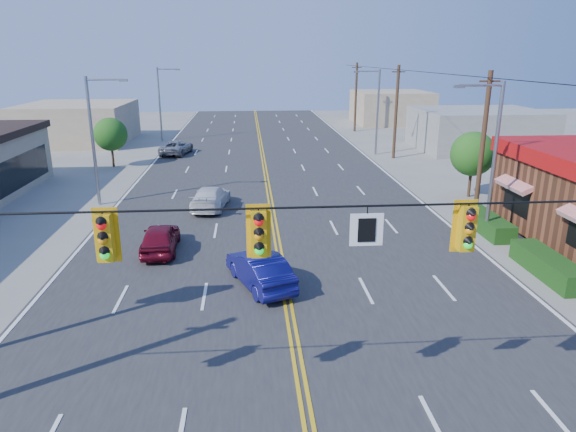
{
  "coord_description": "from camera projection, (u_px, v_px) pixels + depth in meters",
  "views": [
    {
      "loc": [
        -1.39,
        -10.64,
        9.15
      ],
      "look_at": [
        0.35,
        11.53,
        2.2
      ],
      "focal_mm": 32.0,
      "sensor_mm": 36.0,
      "label": 1
    }
  ],
  "objects": [
    {
      "name": "road",
      "position": [
        272.0,
        209.0,
        31.97
      ],
      "size": [
        20.0,
        120.0,
        0.06
      ],
      "primitive_type": "cube",
      "color": "#2D2D30",
      "rests_on": "ground"
    },
    {
      "name": "signal_span",
      "position": [
        307.0,
        255.0,
        11.49
      ],
      "size": [
        24.32,
        0.34,
        9.0
      ],
      "color": "#47301E",
      "rests_on": "ground"
    },
    {
      "name": "streetlight_se",
      "position": [
        491.0,
        153.0,
        25.74
      ],
      "size": [
        2.55,
        0.25,
        8.0
      ],
      "color": "gray",
      "rests_on": "ground"
    },
    {
      "name": "streetlight_ne",
      "position": [
        376.0,
        107.0,
        48.57
      ],
      "size": [
        2.55,
        0.25,
        8.0
      ],
      "color": "gray",
      "rests_on": "ground"
    },
    {
      "name": "streetlight_sw",
      "position": [
        95.0,
        134.0,
        31.73
      ],
      "size": [
        2.55,
        0.25,
        8.0
      ],
      "color": "gray",
      "rests_on": "ground"
    },
    {
      "name": "streetlight_nw",
      "position": [
        161.0,
        100.0,
        56.47
      ],
      "size": [
        2.55,
        0.25,
        8.0
      ],
      "color": "gray",
      "rests_on": "ground"
    },
    {
      "name": "utility_pole_near",
      "position": [
        483.0,
        145.0,
        29.74
      ],
      "size": [
        0.28,
        0.28,
        8.4
      ],
      "primitive_type": "cylinder",
      "color": "#47301E",
      "rests_on": "ground"
    },
    {
      "name": "utility_pole_mid",
      "position": [
        396.0,
        113.0,
        46.87
      ],
      "size": [
        0.28,
        0.28,
        8.4
      ],
      "primitive_type": "cylinder",
      "color": "#47301E",
      "rests_on": "ground"
    },
    {
      "name": "utility_pole_far",
      "position": [
        356.0,
        97.0,
        64.0
      ],
      "size": [
        0.28,
        0.28,
        8.4
      ],
      "primitive_type": "cylinder",
      "color": "#47301E",
      "rests_on": "ground"
    },
    {
      "name": "tree_kfc_rear",
      "position": [
        473.0,
        154.0,
        34.02
      ],
      "size": [
        2.94,
        2.94,
        4.41
      ],
      "color": "#47301E",
      "rests_on": "ground"
    },
    {
      "name": "tree_west",
      "position": [
        111.0,
        134.0,
        43.5
      ],
      "size": [
        2.8,
        2.8,
        4.2
      ],
      "color": "#47301E",
      "rests_on": "ground"
    },
    {
      "name": "bld_east_mid",
      "position": [
        478.0,
        130.0,
        52.07
      ],
      "size": [
        12.0,
        10.0,
        4.0
      ],
      "primitive_type": "cube",
      "color": "gray",
      "rests_on": "ground"
    },
    {
      "name": "bld_west_far",
      "position": [
        78.0,
        123.0,
        56.5
      ],
      "size": [
        11.0,
        12.0,
        4.2
      ],
      "primitive_type": "cube",
      "color": "tan",
      "rests_on": "ground"
    },
    {
      "name": "bld_east_far",
      "position": [
        391.0,
        107.0,
        72.72
      ],
      "size": [
        10.0,
        10.0,
        4.4
      ],
      "primitive_type": "cube",
      "color": "tan",
      "rests_on": "ground"
    },
    {
      "name": "car_magenta",
      "position": [
        160.0,
        239.0,
        24.8
      ],
      "size": [
        1.77,
        4.13,
        1.39
      ],
      "primitive_type": "imported",
      "rotation": [
        0.0,
        0.0,
        3.17
      ],
      "color": "maroon",
      "rests_on": "ground"
    },
    {
      "name": "car_blue",
      "position": [
        260.0,
        271.0,
        21.06
      ],
      "size": [
        2.95,
        4.56,
        1.42
      ],
      "primitive_type": "imported",
      "rotation": [
        0.0,
        0.0,
        3.51
      ],
      "color": "#0F0F5B",
      "rests_on": "ground"
    },
    {
      "name": "car_white",
      "position": [
        210.0,
        198.0,
        31.9
      ],
      "size": [
        2.53,
        4.93,
        1.37
      ],
      "primitive_type": "imported",
      "rotation": [
        0.0,
        0.0,
        3.01
      ],
      "color": "silver",
      "rests_on": "ground"
    },
    {
      "name": "car_silver",
      "position": [
        176.0,
        148.0,
        49.51
      ],
      "size": [
        3.14,
        5.15,
        1.34
      ],
      "primitive_type": "imported",
      "rotation": [
        0.0,
        0.0,
        2.94
      ],
      "color": "gray",
      "rests_on": "ground"
    }
  ]
}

